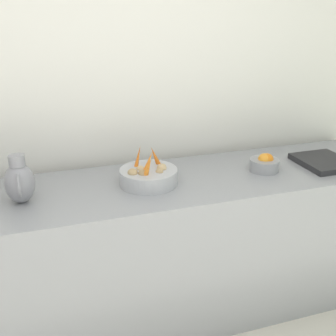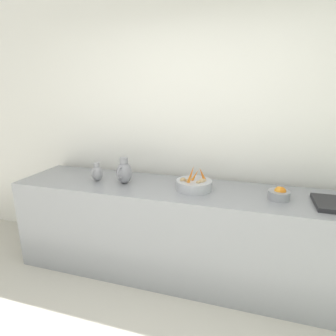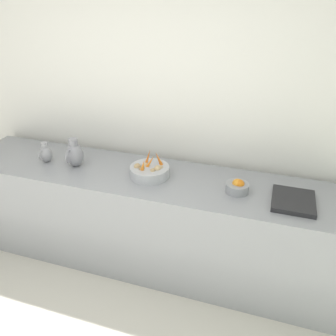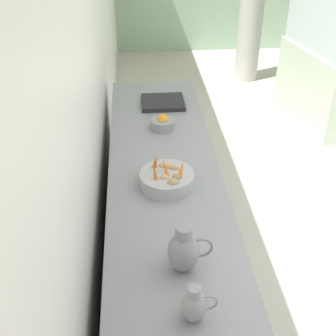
{
  "view_description": "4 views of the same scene",
  "coord_description": "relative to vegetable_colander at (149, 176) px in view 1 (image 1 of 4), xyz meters",
  "views": [
    {
      "loc": [
        0.61,
        -0.52,
        1.85
      ],
      "look_at": [
        -1.4,
        0.15,
        1.01
      ],
      "focal_mm": 45.09,
      "sensor_mm": 36.0,
      "label": 1
    },
    {
      "loc": [
        0.88,
        0.54,
        1.77
      ],
      "look_at": [
        -1.44,
        -0.17,
        1.09
      ],
      "focal_mm": 30.08,
      "sensor_mm": 36.0,
      "label": 2
    },
    {
      "loc": [
        0.83,
        0.97,
        2.28
      ],
      "look_at": [
        -1.44,
        0.24,
        1.03
      ],
      "focal_mm": 36.88,
      "sensor_mm": 36.0,
      "label": 3
    },
    {
      "loc": [
        -1.66,
        -2.14,
        2.46
      ],
      "look_at": [
        -1.47,
        0.14,
        0.97
      ],
      "focal_mm": 48.51,
      "sensor_mm": 36.0,
      "label": 4
    }
  ],
  "objects": [
    {
      "name": "counter_sink_basin",
      "position": [
        0.05,
        1.13,
        -0.03
      ],
      "size": [
        0.34,
        0.3,
        0.04
      ],
      "primitive_type": "cube",
      "color": "#232326",
      "rests_on": "prep_counter"
    },
    {
      "name": "tile_wall_left",
      "position": [
        -0.46,
        0.43,
        0.55
      ],
      "size": [
        0.1,
        9.22,
        3.0
      ],
      "primitive_type": "cube",
      "color": "white",
      "rests_on": "ground_plane"
    },
    {
      "name": "vegetable_colander",
      "position": [
        0.0,
        0.0,
        0.0
      ],
      "size": [
        0.32,
        0.32,
        0.2
      ],
      "color": "#ADAFB5",
      "rests_on": "prep_counter"
    },
    {
      "name": "metal_pitcher_tall",
      "position": [
        0.03,
        -0.68,
        0.06
      ],
      "size": [
        0.21,
        0.15,
        0.25
      ],
      "color": "gray",
      "rests_on": "prep_counter"
    },
    {
      "name": "prep_counter",
      "position": [
        -0.0,
        -0.07,
        -0.5
      ],
      "size": [
        0.7,
        3.33,
        0.9
      ],
      "primitive_type": "cube",
      "color": "gray",
      "rests_on": "ground_plane"
    },
    {
      "name": "orange_bowl",
      "position": [
        0.03,
        0.72,
        -0.0
      ],
      "size": [
        0.18,
        0.18,
        0.11
      ],
      "color": "gray",
      "rests_on": "prep_counter"
    }
  ]
}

